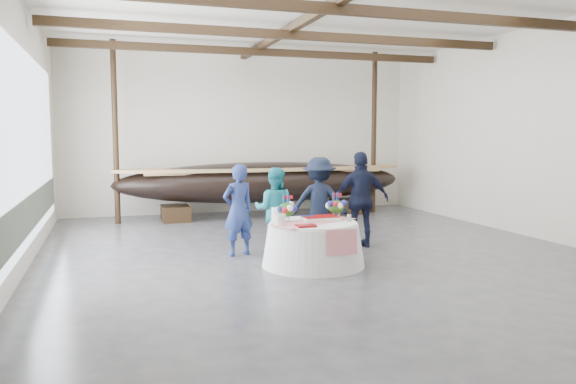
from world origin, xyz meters
name	(u,v)px	position (x,y,z in m)	size (l,w,h in m)	color
floor	(316,252)	(0.00, 0.00, 0.00)	(10.00, 12.00, 0.01)	#3D3D42
wall_back	(243,133)	(0.00, 6.00, 2.25)	(10.00, 0.02, 4.50)	silver
wall_front	(571,129)	(0.00, -6.00, 2.25)	(10.00, 0.02, 4.50)	silver
wall_left	(19,132)	(-5.00, 0.00, 2.25)	(0.02, 12.00, 4.50)	silver
wall_right	(538,132)	(5.00, 0.00, 2.25)	(0.02, 12.00, 4.50)	silver
ceiling	(317,7)	(0.00, 0.00, 4.50)	(10.00, 12.00, 0.01)	white
pavilion_structure	(302,42)	(0.00, 0.81, 4.00)	(9.80, 11.76, 4.50)	black
open_bay	(32,156)	(-4.95, 1.00, 1.83)	(0.03, 7.00, 3.20)	silver
longboat_display	(264,182)	(0.28, 4.72, 0.94)	(7.89, 1.58, 1.48)	black
banquet_table	(313,244)	(-0.43, -1.01, 0.37)	(1.73, 1.73, 0.74)	white
tabletop_items	(309,212)	(-0.43, -0.83, 0.89)	(1.68, 1.20, 0.40)	red
guest_woman_blue	(238,210)	(-1.45, 0.17, 0.84)	(0.61, 0.40, 1.67)	navy
guest_woman_teal	(274,209)	(-0.71, 0.35, 0.80)	(0.77, 0.60, 1.59)	teal
guest_man_left	(319,202)	(0.24, 0.48, 0.88)	(1.14, 0.66, 1.77)	black
guest_man_right	(361,199)	(1.02, 0.21, 0.94)	(1.10, 0.46, 1.88)	black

